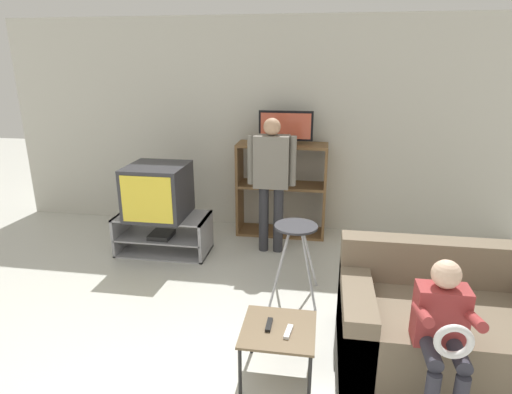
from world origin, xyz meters
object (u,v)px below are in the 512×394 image
at_px(couch, 446,325).
at_px(person_seated_child, 443,329).
at_px(folding_stool, 296,238).
at_px(remote_control_black, 269,325).
at_px(remote_control_white, 288,332).
at_px(television_flat, 286,128).
at_px(snack_table, 279,333).
at_px(tv_stand, 163,234).
at_px(person_standing_adult, 271,174).
at_px(television_main, 158,191).
at_px(media_shelf, 281,189).

xyz_separation_m(couch, person_seated_child, (-0.19, -0.54, 0.32)).
xyz_separation_m(folding_stool, remote_control_black, (-0.10, -1.07, -0.18)).
bearing_deg(remote_control_white, person_seated_child, 0.57).
distance_m(television_flat, snack_table, 2.77).
relative_size(tv_stand, person_standing_adult, 0.67).
height_order(television_main, person_seated_child, television_main).
bearing_deg(television_main, person_standing_adult, 11.23).
height_order(television_main, remote_control_white, television_main).
xyz_separation_m(tv_stand, media_shelf, (1.25, 0.77, 0.37)).
bearing_deg(remote_control_white, snack_table, 154.90).
relative_size(remote_control_black, remote_control_white, 1.00).
bearing_deg(couch, folding_stool, 148.01).
bearing_deg(couch, snack_table, -162.12).
bearing_deg(remote_control_black, folding_stool, 85.49).
xyz_separation_m(television_flat, person_standing_adult, (-0.10, -0.54, -0.41)).
height_order(television_main, snack_table, television_main).
relative_size(television_flat, remote_control_white, 4.43).
relative_size(television_main, media_shelf, 0.56).
distance_m(media_shelf, remote_control_white, 2.65).
relative_size(television_main, folding_stool, 0.90).
relative_size(television_flat, snack_table, 1.30).
relative_size(folding_stool, couch, 0.47).
height_order(tv_stand, snack_table, tv_stand).
bearing_deg(media_shelf, remote_control_black, -85.89).
bearing_deg(snack_table, media_shelf, 95.54).
height_order(remote_control_white, couch, couch).
bearing_deg(television_main, remote_control_black, -50.78).
bearing_deg(television_main, snack_table, -49.73).
relative_size(couch, person_standing_adult, 1.00).
bearing_deg(tv_stand, television_main, -158.24).
height_order(media_shelf, person_seated_child, media_shelf).
height_order(media_shelf, remote_control_black, media_shelf).
bearing_deg(person_seated_child, tv_stand, 141.48).
bearing_deg(tv_stand, person_seated_child, -38.52).
bearing_deg(folding_stool, television_main, 155.33).
distance_m(television_main, person_seated_child, 3.18).
bearing_deg(snack_table, remote_control_white, -32.93).
height_order(media_shelf, remote_control_white, media_shelf).
height_order(snack_table, couch, couch).
relative_size(remote_control_black, couch, 0.10).
bearing_deg(person_seated_child, person_standing_adult, 120.21).
distance_m(tv_stand, snack_table, 2.36).
xyz_separation_m(television_main, media_shelf, (1.28, 0.78, -0.14)).
relative_size(media_shelf, remote_control_black, 7.95).
bearing_deg(snack_table, couch, 17.88).
height_order(remote_control_black, person_seated_child, person_seated_child).
bearing_deg(remote_control_white, media_shelf, 104.77).
distance_m(television_main, remote_control_black, 2.33).
relative_size(television_flat, person_seated_child, 0.64).
bearing_deg(couch, person_standing_adult, 131.53).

